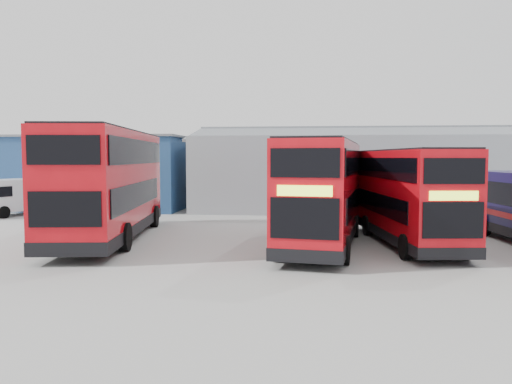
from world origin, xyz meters
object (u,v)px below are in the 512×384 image
object	(u,v)px
maintenance_shed	(410,172)
double_decker_left	(109,186)
double_decker_centre	(323,194)
office_block	(105,172)
double_decker_right	(407,197)
panel_van	(19,195)

from	to	relation	value
maintenance_shed	double_decker_left	size ratio (longest dim) A/B	2.62
maintenance_shed	double_decker_centre	xyz separation A→B (m)	(-6.74, -16.32, -0.46)
office_block	double_decker_centre	xyz separation A→B (m)	(15.26, -14.31, -0.43)
office_block	double_decker_right	world-z (taller)	office_block
maintenance_shed	double_decker_left	bearing A→B (deg)	-135.71
double_decker_left	double_decker_right	world-z (taller)	double_decker_left
double_decker_left	panel_van	bearing A→B (deg)	-50.26
double_decker_right	panel_van	xyz separation A→B (m)	(-22.38, 8.55, -0.71)
double_decker_left	double_decker_right	distance (m)	12.86
double_decker_centre	double_decker_right	bearing A→B (deg)	20.70
office_block	maintenance_shed	size ratio (longest dim) A/B	0.40
double_decker_left	panel_van	world-z (taller)	double_decker_left
maintenance_shed	double_decker_right	world-z (taller)	maintenance_shed
double_decker_left	maintenance_shed	bearing A→B (deg)	-143.61
office_block	double_decker_right	xyz separation A→B (m)	(18.76, -13.55, -0.60)
double_decker_centre	panel_van	world-z (taller)	double_decker_centre
office_block	double_decker_centre	world-z (taller)	office_block
maintenance_shed	double_decker_left	xyz separation A→B (m)	(-16.09, -15.70, -0.20)
panel_van	double_decker_right	bearing A→B (deg)	2.21
panel_van	double_decker_centre	bearing A→B (deg)	-3.13
office_block	double_decker_centre	size ratio (longest dim) A/B	1.18
maintenance_shed	panel_van	xyz separation A→B (m)	(-25.62, -7.01, -1.34)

